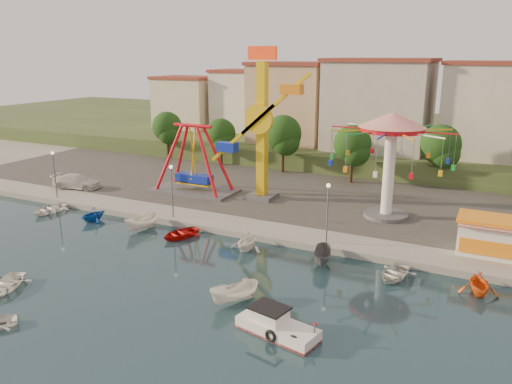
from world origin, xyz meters
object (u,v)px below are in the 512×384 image
Objects in this scene: wave_swinger at (391,142)px; cabin_motorboat at (276,327)px; kamikaze_tower at (264,130)px; skiff at (235,294)px; van at (77,181)px; rowboat_a at (3,285)px; pirate_ship_ride at (194,160)px.

cabin_motorboat is (-1.37, -23.70, -7.72)m from wave_swinger.
skiff is at bearing -69.47° from kamikaze_tower.
van is at bearing -175.69° from skiff.
rowboat_a is 26.20m from van.
pirate_ship_ride is at bearing 73.00° from rowboat_a.
pirate_ship_ride reaches higher than skiff.
rowboat_a is 0.69× the size of van.
skiff is at bearing 162.75° from cabin_motorboat.
van is (-13.59, -5.05, -2.95)m from pirate_ship_ride.
van is (-34.57, 18.21, 0.97)m from cabin_motorboat.
cabin_motorboat is 0.92× the size of van.
kamikaze_tower is 1.42× the size of wave_swinger.
rowboat_a is at bearing -105.65° from kamikaze_tower.
pirate_ship_ride is at bearing -178.86° from wave_swinger.
pirate_ship_ride is 31.57m from cabin_motorboat.
rowboat_a is (1.18, -26.66, -3.98)m from pirate_ship_ride.
cabin_motorboat is (12.15, -23.88, -7.95)m from kamikaze_tower.
skiff is 34.44m from van.
rowboat_a is 1.09× the size of skiff.
wave_swinger reaches higher than rowboat_a.
pirate_ship_ride is at bearing 160.77° from skiff.
cabin_motorboat is at bearing -131.08° from van.
van is at bearing 164.11° from cabin_motorboat.
skiff is at bearing -51.14° from pirate_ship_ride.
kamikaze_tower is 13.53m from wave_swinger.
van is (-14.77, 21.62, 1.03)m from rowboat_a.
kamikaze_tower is 29.44m from rowboat_a.
wave_swinger is 36.98m from van.
wave_swinger is at bearing -94.62° from van.
wave_swinger is 35.26m from rowboat_a.
pirate_ship_ride reaches higher than rowboat_a.
kamikaze_tower is 3.08× the size of cabin_motorboat.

